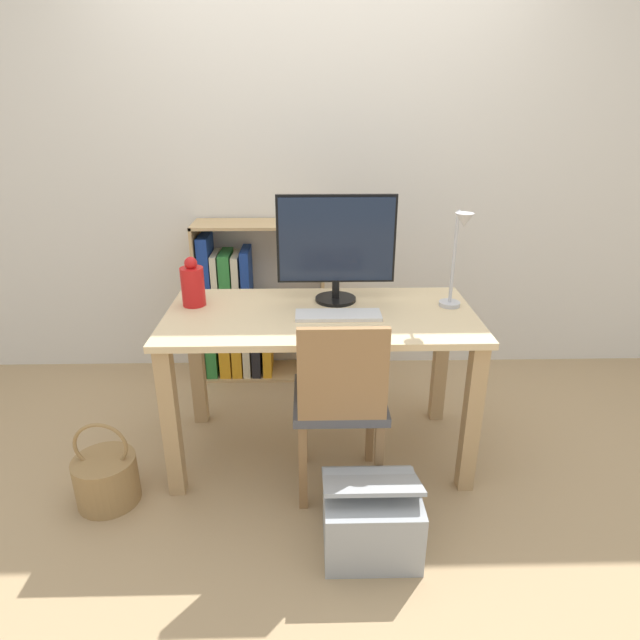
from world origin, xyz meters
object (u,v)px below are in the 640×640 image
at_px(monitor, 336,243).
at_px(vase, 193,285).
at_px(keyboard, 338,315).
at_px(basket, 106,478).
at_px(chair, 340,400).
at_px(bookshelf, 242,312).
at_px(storage_box, 371,518).
at_px(desk_lamp, 458,251).

bearing_deg(monitor, vase, -176.01).
distance_m(keyboard, basket, 1.26).
distance_m(monitor, chair, 0.74).
bearing_deg(vase, basket, -127.00).
bearing_deg(basket, keyboard, 16.41).
height_order(monitor, chair, monitor).
bearing_deg(bookshelf, vase, -99.84).
relative_size(bookshelf, storage_box, 2.63).
bearing_deg(monitor, basket, -153.38).
bearing_deg(bookshelf, keyboard, -58.39).
xyz_separation_m(keyboard, vase, (-0.68, 0.17, 0.10)).
bearing_deg(desk_lamp, monitor, 165.42).
relative_size(monitor, vase, 2.36).
distance_m(bookshelf, storage_box, 1.66).
height_order(vase, bookshelf, bookshelf).
height_order(desk_lamp, storage_box, desk_lamp).
relative_size(keyboard, vase, 1.63).
distance_m(monitor, basket, 1.48).
xyz_separation_m(monitor, chair, (-0.00, -0.48, -0.56)).
height_order(chair, storage_box, chair).
distance_m(chair, bookshelf, 1.29).
distance_m(keyboard, desk_lamp, 0.61).
distance_m(monitor, storage_box, 1.22).
relative_size(monitor, keyboard, 1.44).
height_order(vase, storage_box, vase).
bearing_deg(storage_box, bookshelf, 113.72).
height_order(keyboard, basket, keyboard).
bearing_deg(chair, monitor, 83.33).
relative_size(desk_lamp, storage_box, 1.22).
bearing_deg(desk_lamp, bookshelf, 142.88).
relative_size(chair, storage_box, 2.29).
relative_size(keyboard, bookshelf, 0.39).
height_order(monitor, vase, monitor).
bearing_deg(desk_lamp, vase, 175.63).
distance_m(vase, basket, 0.95).
distance_m(vase, bookshelf, 0.86).
bearing_deg(desk_lamp, chair, -147.95).
bearing_deg(vase, bookshelf, 80.16).
bearing_deg(basket, storage_box, -14.49).
bearing_deg(bookshelf, storage_box, -66.28).
height_order(basket, storage_box, basket).
xyz_separation_m(chair, storage_box, (0.11, -0.33, -0.34)).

